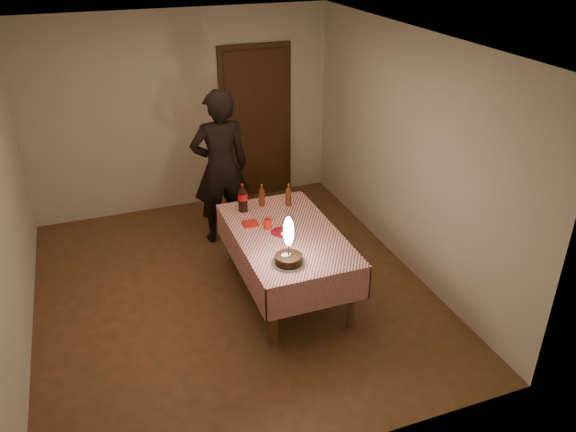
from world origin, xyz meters
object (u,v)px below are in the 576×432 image
object	(u,v)px
dining_table	(286,241)
clear_cup	(290,222)
photographer	(220,168)
cola_bottle	(243,198)
red_cup	(268,224)
red_plate	(282,232)
amber_bottle_right	(288,195)
birthday_cake	(289,251)
amber_bottle_left	(262,196)

from	to	relation	value
dining_table	clear_cup	xyz separation A→B (m)	(0.08, 0.12, 0.14)
dining_table	photographer	world-z (taller)	photographer
clear_cup	cola_bottle	bearing A→B (deg)	125.00
dining_table	red_cup	distance (m)	0.26
red_plate	amber_bottle_right	world-z (taller)	amber_bottle_right
red_plate	cola_bottle	size ratio (longest dim) A/B	0.69
clear_cup	amber_bottle_right	bearing A→B (deg)	70.83
birthday_cake	clear_cup	size ratio (longest dim) A/B	5.30
clear_cup	photographer	world-z (taller)	photographer
birthday_cake	amber_bottle_left	xyz separation A→B (m)	(0.14, 1.20, -0.01)
birthday_cake	red_cup	size ratio (longest dim) A/B	4.77
clear_cup	birthday_cake	bearing A→B (deg)	-111.30
dining_table	clear_cup	world-z (taller)	clear_cup
cola_bottle	photographer	xyz separation A→B (m)	(-0.05, 0.76, 0.05)
amber_bottle_right	red_plate	bearing A→B (deg)	-116.77
clear_cup	amber_bottle_left	distance (m)	0.56
amber_bottle_right	cola_bottle	bearing A→B (deg)	175.44
red_cup	cola_bottle	size ratio (longest dim) A/B	0.31
red_cup	amber_bottle_right	distance (m)	0.57
red_plate	clear_cup	xyz separation A→B (m)	(0.12, 0.10, 0.04)
amber_bottle_left	photographer	size ratio (longest dim) A/B	0.14
dining_table	amber_bottle_left	world-z (taller)	amber_bottle_left
photographer	cola_bottle	bearing A→B (deg)	-86.54
birthday_cake	amber_bottle_left	size ratio (longest dim) A/B	1.87
red_cup	cola_bottle	distance (m)	0.49
dining_table	amber_bottle_left	distance (m)	0.70
red_plate	photographer	world-z (taller)	photographer
photographer	clear_cup	bearing A→B (deg)	-72.63
dining_table	birthday_cake	bearing A→B (deg)	-108.16
red_cup	amber_bottle_left	bearing A→B (deg)	78.51
amber_bottle_left	amber_bottle_right	distance (m)	0.29
red_plate	photographer	bearing A→B (deg)	101.30
amber_bottle_left	photographer	bearing A→B (deg)	110.90
dining_table	cola_bottle	distance (m)	0.72
cola_bottle	amber_bottle_right	bearing A→B (deg)	-4.56
cola_bottle	red_cup	bearing A→B (deg)	-74.78
amber_bottle_right	dining_table	bearing A→B (deg)	-112.50
birthday_cake	amber_bottle_left	distance (m)	1.21
dining_table	amber_bottle_right	bearing A→B (deg)	67.50
amber_bottle_right	red_cup	bearing A→B (deg)	-132.34
amber_bottle_left	red_plate	bearing A→B (deg)	-90.18
red_cup	photographer	bearing A→B (deg)	97.97
clear_cup	cola_bottle	distance (m)	0.62
amber_bottle_right	birthday_cake	bearing A→B (deg)	-110.43
amber_bottle_left	cola_bottle	bearing A→B (deg)	-168.50
birthday_cake	amber_bottle_right	size ratio (longest dim) A/B	1.87
red_plate	birthday_cake	bearing A→B (deg)	-103.54
birthday_cake	photographer	world-z (taller)	photographer
clear_cup	amber_bottle_right	xyz separation A→B (m)	(0.16, 0.46, 0.07)
dining_table	birthday_cake	size ratio (longest dim) A/B	3.60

